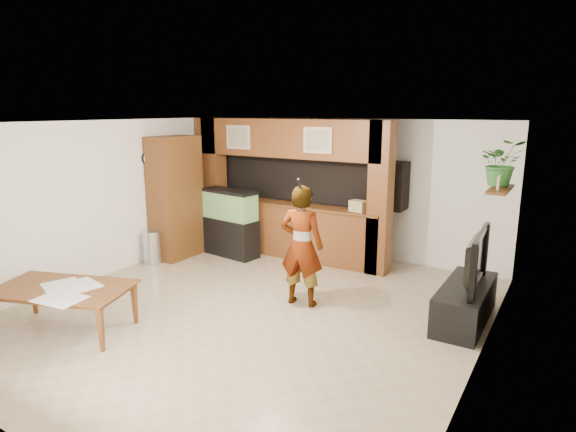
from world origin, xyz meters
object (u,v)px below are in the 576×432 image
Objects in this scene: pantry_cabinet at (175,197)px; dining_table at (63,310)px; person at (302,246)px; aquarium at (230,223)px; television at (469,258)px.

pantry_cabinet is 3.44m from dining_table.
aquarium is at bearing -38.76° from person.
person reaches higher than dining_table.
dining_table is at bearing 121.89° from television.
pantry_cabinet is 1.14m from aquarium.
television is 0.73× the size of person.
dining_table is at bearing -79.16° from aquarium.
television is at bearing -172.81° from person.
pantry_cabinet is at bearing 89.26° from dining_table.
person is (2.36, -1.37, 0.25)m from aquarium.
television is at bearing -2.30° from aquarium.
pantry_cabinet is 5.36m from television.
person reaches higher than aquarium.
aquarium is 0.73× the size of person.
aquarium reaches higher than dining_table.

